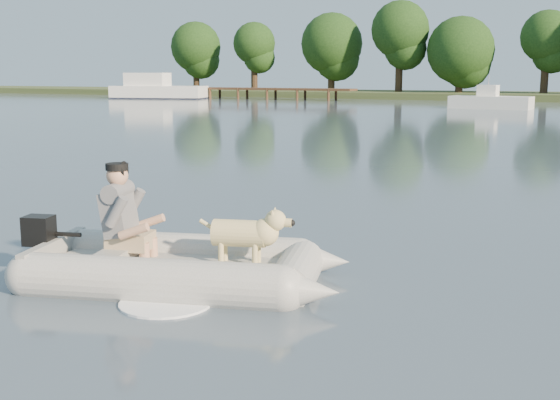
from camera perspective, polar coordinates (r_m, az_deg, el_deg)
The scene contains 8 objects.
water at distance 7.70m, azimuth -6.99°, elevation -7.95°, with size 160.00×160.00×0.00m, color slate.
dock at distance 65.44m, azimuth -1.51°, elevation 8.64°, with size 18.00×2.00×1.04m, color #4C331E, non-canonical shape.
dinghy at distance 8.12m, azimuth -8.12°, elevation -2.39°, with size 5.04×3.76×1.46m, color #979792, non-canonical shape.
man at distance 8.39m, azimuth -12.84°, elevation -0.79°, with size 0.77×0.66×1.14m, color slate, non-canonical shape.
dog at distance 8.01m, azimuth -3.31°, elevation -3.09°, with size 0.99×0.35×0.66m, color #CEBC77, non-canonical shape.
outboard_motor at distance 8.90m, azimuth -18.92°, elevation -3.73°, with size 0.44×0.31×0.83m, color black, non-canonical shape.
cabin_cruiser at distance 67.48m, azimuth -9.83°, elevation 9.13°, with size 9.21×3.29×2.85m, color white, non-canonical shape.
motorboat at distance 50.03m, azimuth 16.78°, elevation 8.33°, with size 5.54×2.13×2.35m, color white, non-canonical shape.
Camera 1 is at (3.99, -6.13, 2.40)m, focal length 45.00 mm.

